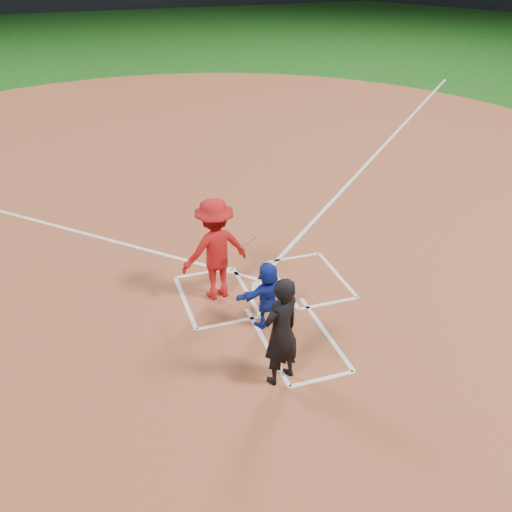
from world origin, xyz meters
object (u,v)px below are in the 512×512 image
object	(u,v)px
catcher	(268,295)
batter_at_plate	(215,249)
home_plate	(264,287)
umpire	(281,332)

from	to	relation	value
catcher	batter_at_plate	xyz separation A→B (m)	(-0.61, 1.19, 0.38)
catcher	home_plate	bearing A→B (deg)	-120.69
catcher	umpire	xyz separation A→B (m)	(-0.30, -1.43, 0.30)
home_plate	batter_at_plate	world-z (taller)	batter_at_plate
home_plate	batter_at_plate	size ratio (longest dim) A/B	0.30
home_plate	umpire	bearing A→B (deg)	76.24
umpire	batter_at_plate	xyz separation A→B (m)	(-0.32, 2.62, 0.09)
home_plate	catcher	size ratio (longest dim) A/B	0.49
home_plate	catcher	distance (m)	1.33
umpire	batter_at_plate	size ratio (longest dim) A/B	0.91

